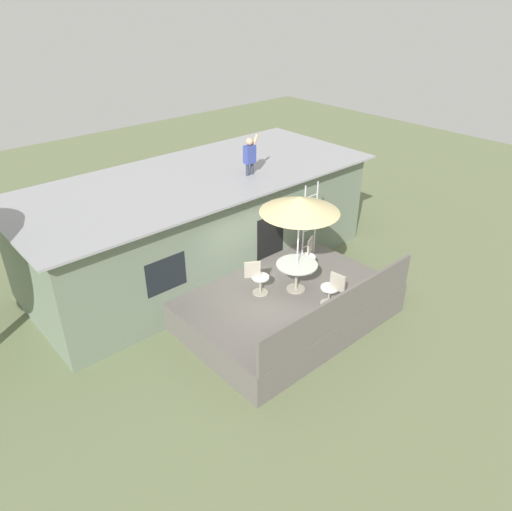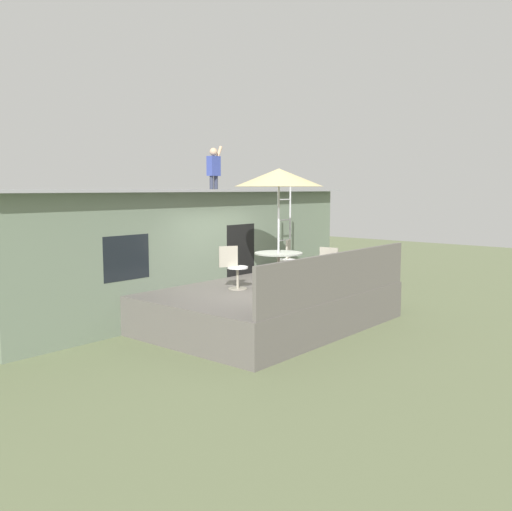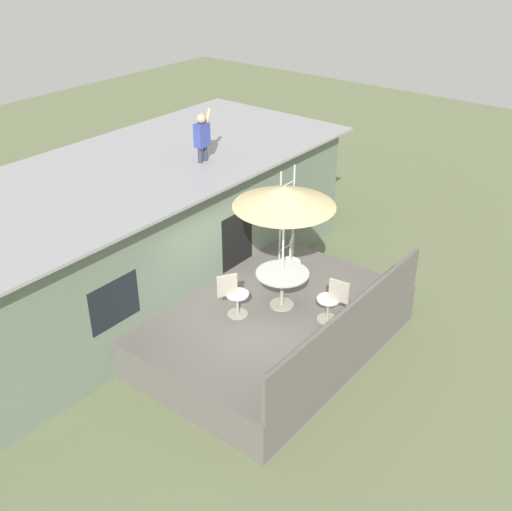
% 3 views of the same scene
% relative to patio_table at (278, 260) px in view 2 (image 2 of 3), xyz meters
% --- Properties ---
extents(ground_plane, '(40.00, 40.00, 0.00)m').
position_rel_patio_table_xyz_m(ground_plane, '(-0.29, 0.12, -1.39)').
color(ground_plane, '#66704C').
extents(house, '(10.50, 4.50, 2.90)m').
position_rel_patio_table_xyz_m(house, '(-0.29, 3.72, 0.07)').
color(house, slate).
rests_on(house, ground).
extents(deck, '(5.19, 3.78, 0.80)m').
position_rel_patio_table_xyz_m(deck, '(-0.29, 0.12, -0.99)').
color(deck, '#605B56').
rests_on(deck, ground).
extents(deck_railing, '(5.09, 0.08, 0.90)m').
position_rel_patio_table_xyz_m(deck_railing, '(-0.29, -1.72, -0.14)').
color(deck_railing, '#605B56').
rests_on(deck_railing, deck).
extents(patio_table, '(1.04, 1.04, 0.74)m').
position_rel_patio_table_xyz_m(patio_table, '(0.00, 0.00, 0.00)').
color(patio_table, '#A59E8C').
rests_on(patio_table, deck).
extents(patio_umbrella, '(1.90, 1.90, 2.54)m').
position_rel_patio_table_xyz_m(patio_umbrella, '(0.00, 0.00, 1.76)').
color(patio_umbrella, silver).
rests_on(patio_umbrella, deck).
extents(step_ladder, '(0.52, 0.04, 2.20)m').
position_rel_patio_table_xyz_m(step_ladder, '(1.49, 0.98, 0.51)').
color(step_ladder, silver).
rests_on(step_ladder, deck).
extents(person_figure, '(0.47, 0.20, 1.11)m').
position_rel_patio_table_xyz_m(person_figure, '(0.89, 2.80, 2.12)').
color(person_figure, '#33384C').
rests_on(person_figure, house).
extents(patio_chair_left, '(0.57, 0.45, 0.92)m').
position_rel_patio_table_xyz_m(patio_chair_left, '(-0.85, 0.52, -0.13)').
color(patio_chair_left, '#A59E8C').
rests_on(patio_chair_left, deck).
extents(patio_chair_right, '(0.59, 0.44, 0.92)m').
position_rel_patio_table_xyz_m(patio_chair_right, '(0.90, 0.44, -0.13)').
color(patio_chair_right, '#A59E8C').
rests_on(patio_chair_right, deck).
extents(patio_chair_near, '(0.44, 0.62, 0.92)m').
position_rel_patio_table_xyz_m(patio_chair_near, '(0.15, -1.05, -0.13)').
color(patio_chair_near, '#A59E8C').
rests_on(patio_chair_near, deck).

